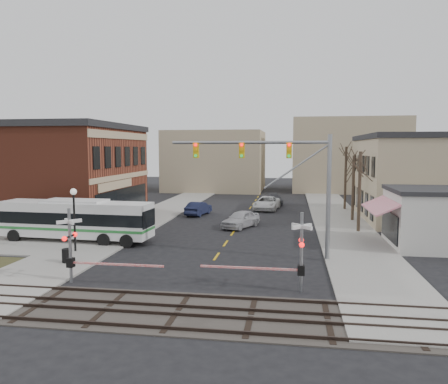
% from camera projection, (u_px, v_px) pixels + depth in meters
% --- Properties ---
extents(ground, '(160.00, 160.00, 0.00)m').
position_uv_depth(ground, '(211.00, 264.00, 26.85)').
color(ground, black).
rests_on(ground, ground).
extents(sidewalk_west, '(5.00, 60.00, 0.12)m').
position_uv_depth(sidewalk_west, '(159.00, 213.00, 47.96)').
color(sidewalk_west, gray).
rests_on(sidewalk_west, ground).
extents(sidewalk_east, '(5.00, 60.00, 0.12)m').
position_uv_depth(sidewalk_east, '(337.00, 217.00, 45.07)').
color(sidewalk_east, gray).
rests_on(sidewalk_east, ground).
extents(ballast_strip, '(160.00, 5.00, 0.06)m').
position_uv_depth(ballast_strip, '(178.00, 312.00, 18.98)').
color(ballast_strip, '#332D28').
rests_on(ballast_strip, ground).
extents(rail_tracks, '(160.00, 3.91, 0.14)m').
position_uv_depth(rail_tracks, '(178.00, 310.00, 18.97)').
color(rail_tracks, '#2D231E').
rests_on(rail_tracks, ground).
extents(tree_east_a, '(0.28, 0.28, 6.75)m').
position_uv_depth(tree_east_a, '(359.00, 192.00, 36.71)').
color(tree_east_a, '#382B21').
rests_on(tree_east_a, sidewalk_east).
extents(tree_east_b, '(0.28, 0.28, 6.30)m').
position_uv_depth(tree_east_b, '(353.00, 188.00, 42.58)').
color(tree_east_b, '#382B21').
rests_on(tree_east_b, sidewalk_east).
extents(tree_east_c, '(0.28, 0.28, 7.20)m').
position_uv_depth(tree_east_c, '(345.00, 178.00, 50.37)').
color(tree_east_c, '#382B21').
rests_on(tree_east_c, sidewalk_east).
extents(transit_bus, '(11.99, 3.20, 3.06)m').
position_uv_depth(transit_bus, '(75.00, 219.00, 33.34)').
color(transit_bus, silver).
rests_on(transit_bus, ground).
extents(traffic_signal_mast, '(10.20, 0.30, 8.00)m').
position_uv_depth(traffic_signal_mast, '(284.00, 170.00, 27.67)').
color(traffic_signal_mast, gray).
rests_on(traffic_signal_mast, ground).
extents(rr_crossing_west, '(5.60, 1.36, 4.00)m').
position_uv_depth(rr_crossing_west, '(78.00, 247.00, 22.96)').
color(rr_crossing_west, gray).
rests_on(rr_crossing_west, ground).
extents(rr_crossing_east, '(5.60, 1.36, 4.00)m').
position_uv_depth(rr_crossing_east, '(293.00, 253.00, 21.63)').
color(rr_crossing_east, gray).
rests_on(rr_crossing_east, ground).
extents(street_lamp, '(0.44, 0.44, 4.31)m').
position_uv_depth(street_lamp, '(74.00, 206.00, 29.58)').
color(street_lamp, black).
rests_on(street_lamp, sidewalk_west).
extents(trash_bin, '(0.60, 0.60, 0.85)m').
position_uv_depth(trash_bin, '(67.00, 256.00, 26.87)').
color(trash_bin, black).
rests_on(trash_bin, sidewalk_west).
extents(car_a, '(3.53, 4.89, 1.55)m').
position_uv_depth(car_a, '(241.00, 219.00, 39.27)').
color(car_a, '#ACACB1').
rests_on(car_a, ground).
extents(car_b, '(2.24, 4.55, 1.43)m').
position_uv_depth(car_b, '(199.00, 208.00, 46.70)').
color(car_b, '#161B37').
rests_on(car_b, ground).
extents(car_c, '(3.14, 5.79, 1.54)m').
position_uv_depth(car_c, '(267.00, 203.00, 50.74)').
color(car_c, white).
rests_on(car_c, ground).
extents(car_d, '(2.77, 4.87, 1.33)m').
position_uv_depth(car_d, '(274.00, 199.00, 55.78)').
color(car_d, '#3C3D41').
rests_on(car_d, ground).
extents(pedestrian_near, '(0.62, 0.79, 1.90)m').
position_uv_depth(pedestrian_near, '(99.00, 228.00, 33.15)').
color(pedestrian_near, '#5E534B').
rests_on(pedestrian_near, sidewalk_west).
extents(pedestrian_far, '(1.13, 1.14, 1.86)m').
position_uv_depth(pedestrian_far, '(118.00, 222.00, 36.09)').
color(pedestrian_far, '#343E5C').
rests_on(pedestrian_far, sidewalk_west).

